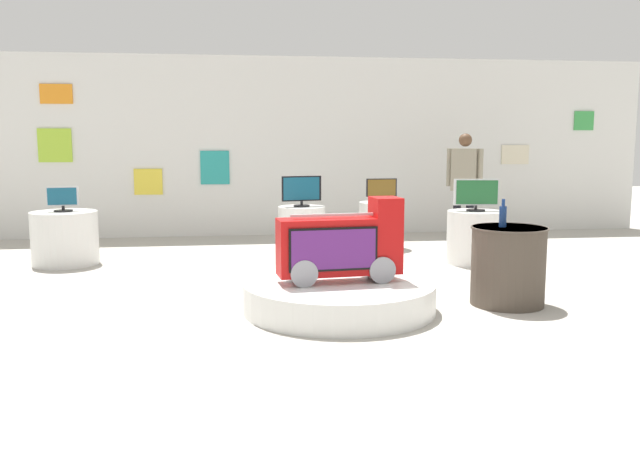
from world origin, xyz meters
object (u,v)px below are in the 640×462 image
display_pedestal_center_rear (475,237)px  tv_on_far_right (381,189)px  display_pedestal_far_right (381,225)px  display_pedestal_right_rear (302,231)px  display_pedestal_left_rear (65,238)px  shopper_browsing_near_truck (464,179)px  main_display_pedestal (339,296)px  side_table_round (508,265)px  bottle_on_side_table (503,216)px  tv_on_center_rear (476,194)px  tv_on_right_rear (302,190)px  novelty_firetruck_tv (342,248)px  tv_on_left_rear (63,199)px

display_pedestal_center_rear → tv_on_far_right: 1.71m
display_pedestal_far_right → display_pedestal_right_rear: bearing=-158.6°
display_pedestal_left_rear → display_pedestal_center_rear: (5.19, -0.61, 0.00)m
display_pedestal_center_rear → shopper_browsing_near_truck: size_ratio=0.42×
main_display_pedestal → side_table_round: 1.66m
display_pedestal_center_rear → tv_on_far_right: size_ratio=1.57×
display_pedestal_center_rear → bottle_on_side_table: 2.21m
main_display_pedestal → display_pedestal_left_rear: 4.14m
display_pedestal_far_right → tv_on_far_right: (-0.00, -0.00, 0.53)m
tv_on_center_rear → tv_on_right_rear: bearing=158.0°
tv_on_center_rear → novelty_firetruck_tv: bearing=-134.3°
tv_on_left_rear → display_pedestal_far_right: 4.36m
display_pedestal_far_right → display_pedestal_center_rear: bearing=-55.4°
display_pedestal_center_rear → novelty_firetruck_tv: bearing=-134.2°
novelty_firetruck_tv → display_pedestal_right_rear: bearing=91.3°
display_pedestal_center_rear → side_table_round: bearing=-102.2°
bottle_on_side_table → tv_on_right_rear: bearing=118.8°
display_pedestal_left_rear → display_pedestal_far_right: bearing=9.7°
main_display_pedestal → tv_on_far_right: size_ratio=3.93×
display_pedestal_far_right → bottle_on_side_table: (0.41, -3.43, 0.52)m
tv_on_left_rear → display_pedestal_center_rear: (5.20, -0.61, -0.49)m
tv_on_far_right → bottle_on_side_table: size_ratio=1.70×
tv_on_right_rear → side_table_round: (1.69, -2.96, -0.51)m
tv_on_center_rear → shopper_browsing_near_truck: bearing=75.1°
novelty_firetruck_tv → shopper_browsing_near_truck: shopper_browsing_near_truck is taller
novelty_firetruck_tv → display_pedestal_far_right: size_ratio=1.71×
display_pedestal_left_rear → side_table_round: size_ratio=1.09×
tv_on_far_right → bottle_on_side_table: tv_on_far_right is taller
display_pedestal_right_rear → side_table_round: side_table_round is taller
tv_on_far_right → shopper_browsing_near_truck: size_ratio=0.27×
tv_on_center_rear → tv_on_left_rear: bearing=173.3°
tv_on_right_rear → side_table_round: tv_on_right_rear is taller
tv_on_left_rear → tv_on_center_rear: size_ratio=0.67×
tv_on_right_rear → shopper_browsing_near_truck: (2.61, 0.90, 0.08)m
display_pedestal_left_rear → display_pedestal_far_right: size_ratio=1.21×
display_pedestal_far_right → bottle_on_side_table: 3.49m
display_pedestal_left_rear → shopper_browsing_near_truck: 5.81m
tv_on_left_rear → novelty_firetruck_tv: bearing=-41.3°
novelty_firetruck_tv → tv_on_left_rear: (-3.12, 2.74, 0.24)m
display_pedestal_left_rear → display_pedestal_center_rear: size_ratio=1.16×
display_pedestal_far_right → bottle_on_side_table: size_ratio=2.54×
tv_on_far_right → shopper_browsing_near_truck: bearing=16.9°
display_pedestal_left_rear → tv_on_far_right: tv_on_far_right is taller
tv_on_center_rear → bottle_on_side_table: (-0.52, -2.08, -0.03)m
display_pedestal_left_rear → shopper_browsing_near_truck: (5.66, 1.15, 0.64)m
display_pedestal_far_right → shopper_browsing_near_truck: size_ratio=0.40×
novelty_firetruck_tv → tv_on_right_rear: bearing=91.3°
novelty_firetruck_tv → display_pedestal_right_rear: (-0.07, 2.99, -0.25)m
novelty_firetruck_tv → shopper_browsing_near_truck: 4.66m
tv_on_right_rear → display_pedestal_far_right: size_ratio=0.81×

